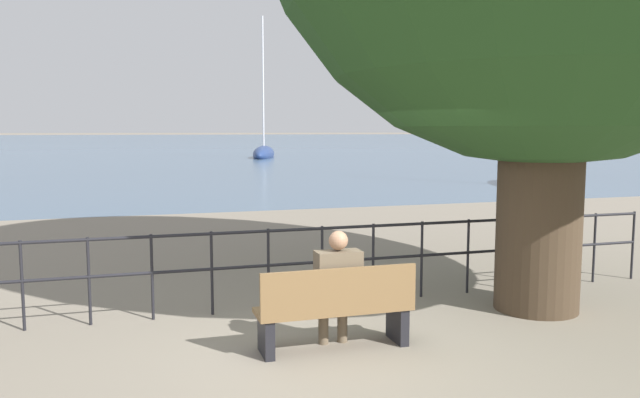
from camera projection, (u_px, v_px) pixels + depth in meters
name	position (u px, v px, depth m)	size (l,w,h in m)	color
ground_plane	(334.00, 348.00, 6.59)	(1000.00, 1000.00, 0.00)	gray
harbor_water	(137.00, 139.00, 159.88)	(600.00, 300.00, 0.01)	#47607A
park_bench	(336.00, 310.00, 6.48)	(1.66, 0.45, 0.90)	brown
seated_person_left	(337.00, 284.00, 6.53)	(0.48, 0.35, 1.25)	brown
promenade_railing	(296.00, 255.00, 8.01)	(10.77, 0.04, 1.05)	black
sailboat_0	(264.00, 153.00, 52.06)	(3.77, 7.44, 11.98)	navy
sailboat_2	(529.00, 179.00, 25.66)	(3.86, 6.14, 7.97)	silver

